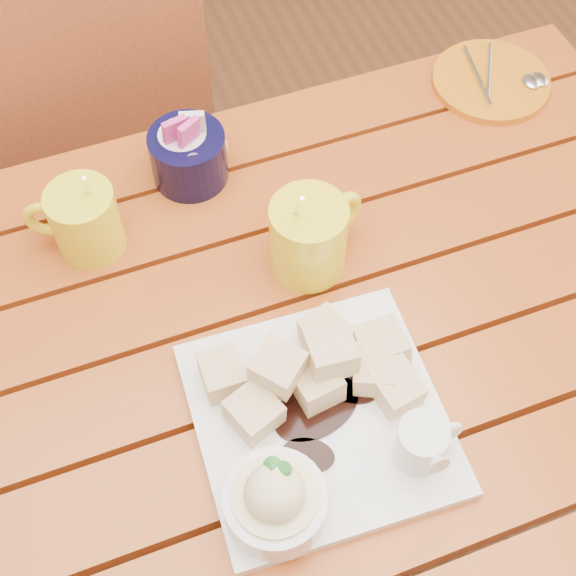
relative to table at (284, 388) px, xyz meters
name	(u,v)px	position (x,y,z in m)	size (l,w,h in m)	color
ground	(285,533)	(0.00, 0.00, -0.64)	(5.00, 5.00, 0.00)	brown
table	(284,388)	(0.00, 0.00, 0.00)	(1.20, 0.79, 0.75)	#8E3D12
dessert_plate	(314,430)	(-0.01, -0.12, 0.14)	(0.28, 0.28, 0.11)	white
coffee_mug_left	(83,220)	(-0.18, 0.23, 0.16)	(0.12, 0.08, 0.14)	yellow
coffee_mug_right	(310,235)	(0.07, 0.11, 0.16)	(0.13, 0.09, 0.16)	yellow
cream_pitcher	(187,152)	(-0.02, 0.30, 0.15)	(0.09, 0.08, 0.08)	white
sugar_caddy	(188,156)	(-0.02, 0.29, 0.15)	(0.10, 0.10, 0.11)	black
orange_saucer	(492,81)	(0.44, 0.31, 0.11)	(0.17, 0.17, 0.02)	orange
chair_far	(73,148)	(-0.17, 0.63, -0.12)	(0.51, 0.51, 0.94)	brown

